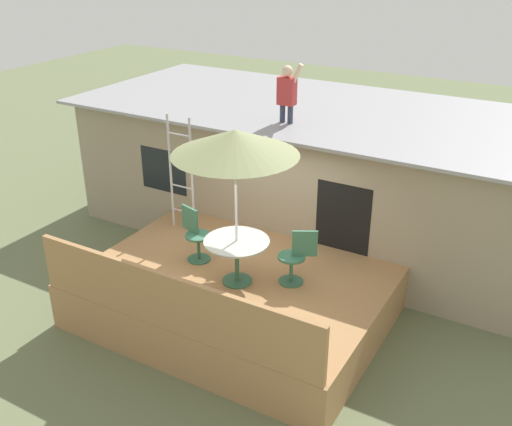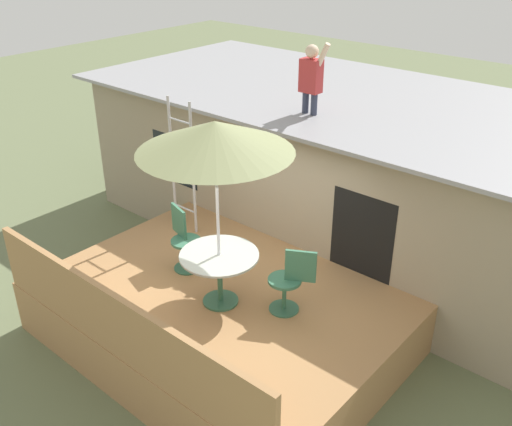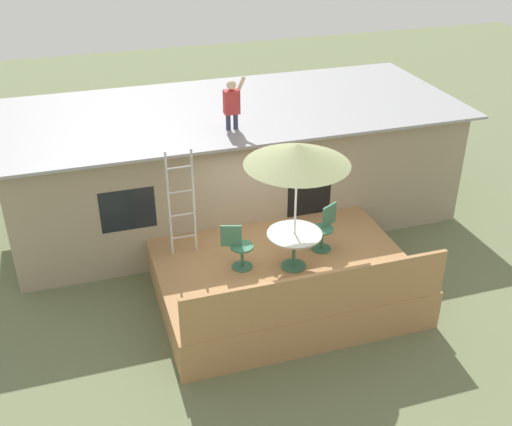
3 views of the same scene
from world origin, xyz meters
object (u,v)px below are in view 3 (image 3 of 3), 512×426
patio_umbrella (297,154)px  patio_chair_right (325,228)px  patio_table (294,241)px  person_figure (232,101)px  patio_chair_left (238,247)px  step_ladder (182,203)px

patio_umbrella → patio_chair_right: patio_umbrella is taller
patio_table → patio_chair_right: bearing=29.2°
patio_umbrella → person_figure: size_ratio=2.29×
patio_chair_left → patio_chair_right: size_ratio=1.00×
person_figure → patio_chair_right: (1.28, -2.09, -2.06)m
patio_chair_right → patio_umbrella: bearing=-0.0°
step_ladder → patio_umbrella: bearing=-31.2°
patio_table → person_figure: bearing=100.3°
person_figure → patio_umbrella: bearing=-79.7°
patio_umbrella → patio_chair_left: (-1.01, 0.30, -1.89)m
step_ladder → person_figure: person_figure is taller
patio_umbrella → person_figure: bearing=100.3°
patio_chair_left → patio_chair_right: (1.83, 0.16, 0.00)m
patio_chair_left → patio_chair_right: same height
patio_table → patio_chair_right: (0.82, 0.46, -0.13)m
patio_chair_left → person_figure: bearing=92.9°
person_figure → patio_chair_right: bearing=-58.6°
person_figure → patio_chair_right: person_figure is taller
patio_table → person_figure: 3.24m
patio_umbrella → step_ladder: 2.53m
patio_umbrella → patio_table: bearing=0.0°
patio_table → patio_umbrella: size_ratio=0.41×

